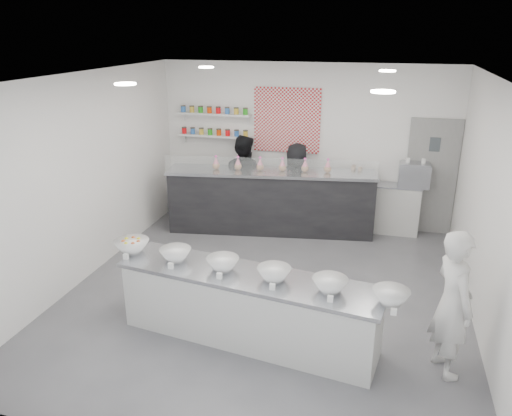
{
  "coord_description": "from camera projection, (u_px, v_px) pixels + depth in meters",
  "views": [
    {
      "loc": [
        1.47,
        -6.13,
        3.57
      ],
      "look_at": [
        -0.26,
        0.4,
        1.12
      ],
      "focal_mm": 35.0,
      "sensor_mm": 36.0,
      "label": 1
    }
  ],
  "objects": [
    {
      "name": "back_bar",
      "position": [
        271.0,
        201.0,
        9.12
      ],
      "size": [
        3.8,
        1.23,
        1.16
      ],
      "primitive_type": "cube",
      "rotation": [
        0.0,
        0.0,
        0.15
      ],
      "color": "black",
      "rests_on": "floor"
    },
    {
      "name": "prep_bowls",
      "position": [
        248.0,
        269.0,
        5.76
      ],
      "size": [
        3.67,
        1.01,
        0.16
      ],
      "primitive_type": null,
      "rotation": [
        0.0,
        0.0,
        -0.14
      ],
      "color": "white",
      "rests_on": "prep_counter"
    },
    {
      "name": "downlight_1",
      "position": [
        383.0,
        92.0,
        4.88
      ],
      "size": [
        0.24,
        0.24,
        0.02
      ],
      "primitive_type": "cylinder",
      "color": "white",
      "rests_on": "ceiling"
    },
    {
      "name": "floor",
      "position": [
        266.0,
        292.0,
        7.14
      ],
      "size": [
        6.0,
        6.0,
        0.0
      ],
      "primitive_type": "plane",
      "color": "#515156",
      "rests_on": "ground"
    },
    {
      "name": "pattern_panel",
      "position": [
        287.0,
        120.0,
        9.27
      ],
      "size": [
        1.25,
        0.03,
        1.2
      ],
      "primitive_type": "cube",
      "color": "#AE0F13",
      "rests_on": "back_wall"
    },
    {
      "name": "jar_shelf_lower",
      "position": [
        215.0,
        136.0,
        9.66
      ],
      "size": [
        1.45,
        0.22,
        0.04
      ],
      "primitive_type": "cube",
      "color": "silver",
      "rests_on": "back_wall"
    },
    {
      "name": "staff_right",
      "position": [
        296.0,
        186.0,
        9.25
      ],
      "size": [
        0.88,
        0.68,
        1.61
      ],
      "primitive_type": "imported",
      "rotation": [
        0.0,
        0.0,
        3.38
      ],
      "color": "black",
      "rests_on": "floor"
    },
    {
      "name": "preserve_jars",
      "position": [
        214.0,
        122.0,
        9.54
      ],
      "size": [
        1.45,
        0.1,
        0.56
      ],
      "primitive_type": null,
      "color": "red",
      "rests_on": "jar_shelf_lower"
    },
    {
      "name": "espresso_machine",
      "position": [
        414.0,
        175.0,
        8.81
      ],
      "size": [
        0.54,
        0.37,
        0.41
      ],
      "primitive_type": "cube",
      "color": "#93969E",
      "rests_on": "espresso_ledge"
    },
    {
      "name": "label_cards",
      "position": [
        242.0,
        294.0,
        5.3
      ],
      "size": [
        3.31,
        0.04,
        0.07
      ],
      "primitive_type": null,
      "color": "white",
      "rests_on": "prep_counter"
    },
    {
      "name": "woman_prep",
      "position": [
        452.0,
        304.0,
        5.25
      ],
      "size": [
        0.6,
        0.71,
        1.66
      ],
      "primitive_type": "imported",
      "rotation": [
        0.0,
        0.0,
        1.97
      ],
      "color": "silver",
      "rests_on": "floor"
    },
    {
      "name": "staff_left",
      "position": [
        243.0,
        179.0,
        9.48
      ],
      "size": [
        0.93,
        0.79,
        1.7
      ],
      "primitive_type": "imported",
      "rotation": [
        0.0,
        0.0,
        2.96
      ],
      "color": "black",
      "rests_on": "floor"
    },
    {
      "name": "downlight_0",
      "position": [
        125.0,
        84.0,
        5.56
      ],
      "size": [
        0.24,
        0.24,
        0.02
      ],
      "primitive_type": "cylinder",
      "color": "white",
      "rests_on": "ceiling"
    },
    {
      "name": "cookie_bags",
      "position": [
        271.0,
        164.0,
        8.88
      ],
      "size": [
        2.13,
        0.45,
        0.25
      ],
      "primitive_type": null,
      "rotation": [
        0.0,
        0.0,
        0.15
      ],
      "color": "pink",
      "rests_on": "back_bar"
    },
    {
      "name": "left_wall",
      "position": [
        85.0,
        178.0,
        7.3
      ],
      "size": [
        0.0,
        6.0,
        6.0
      ],
      "primitive_type": "plane",
      "rotation": [
        1.57,
        0.0,
        1.57
      ],
      "color": "white",
      "rests_on": "floor"
    },
    {
      "name": "espresso_ledge",
      "position": [
        385.0,
        208.0,
        9.14
      ],
      "size": [
        1.23,
        0.39,
        0.91
      ],
      "primitive_type": "cube",
      "color": "beige",
      "rests_on": "floor"
    },
    {
      "name": "right_wall",
      "position": [
        490.0,
        211.0,
        5.97
      ],
      "size": [
        0.0,
        6.0,
        6.0
      ],
      "primitive_type": "plane",
      "rotation": [
        1.57,
        0.0,
        -1.57
      ],
      "color": "white",
      "rests_on": "floor"
    },
    {
      "name": "ceiling",
      "position": [
        268.0,
        77.0,
        6.12
      ],
      "size": [
        6.0,
        6.0,
        0.0
      ],
      "primitive_type": "plane",
      "rotation": [
        3.14,
        0.0,
        0.0
      ],
      "color": "white",
      "rests_on": "floor"
    },
    {
      "name": "cup_stacks",
      "position": [
        356.0,
        174.0,
        9.07
      ],
      "size": [
        0.24,
        0.24,
        0.3
      ],
      "primitive_type": null,
      "color": "#8F755B",
      "rests_on": "espresso_ledge"
    },
    {
      "name": "downlight_3",
      "position": [
        387.0,
        71.0,
        7.25
      ],
      "size": [
        0.24,
        0.24,
        0.02
      ],
      "primitive_type": "cylinder",
      "color": "white",
      "rests_on": "ceiling"
    },
    {
      "name": "back_wall",
      "position": [
        305.0,
        145.0,
        9.36
      ],
      "size": [
        5.5,
        0.0,
        5.5
      ],
      "primitive_type": "plane",
      "rotation": [
        1.57,
        0.0,
        0.0
      ],
      "color": "white",
      "rests_on": "floor"
    },
    {
      "name": "sneeze_guard",
      "position": [
        270.0,
        167.0,
        8.56
      ],
      "size": [
        3.65,
        0.56,
        0.32
      ],
      "primitive_type": "cube",
      "rotation": [
        0.0,
        0.0,
        0.15
      ],
      "color": "white",
      "rests_on": "back_bar"
    },
    {
      "name": "prep_counter",
      "position": [
        248.0,
        307.0,
        5.94
      ],
      "size": [
        3.25,
        1.17,
        0.87
      ],
      "primitive_type": "cube",
      "rotation": [
        0.0,
        0.0,
        -0.14
      ],
      "color": "beige",
      "rests_on": "floor"
    },
    {
      "name": "back_door",
      "position": [
        431.0,
        177.0,
        8.93
      ],
      "size": [
        0.88,
        0.04,
        2.1
      ],
      "primitive_type": "cube",
      "color": "gray",
      "rests_on": "floor"
    },
    {
      "name": "jar_shelf_upper",
      "position": [
        214.0,
        114.0,
        9.51
      ],
      "size": [
        1.45,
        0.22,
        0.04
      ],
      "primitive_type": "cube",
      "color": "silver",
      "rests_on": "back_wall"
    },
    {
      "name": "downlight_2",
      "position": [
        206.0,
        67.0,
        7.92
      ],
      "size": [
        0.24,
        0.24,
        0.02
      ],
      "primitive_type": "cylinder",
      "color": "white",
      "rests_on": "ceiling"
    }
  ]
}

